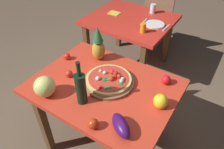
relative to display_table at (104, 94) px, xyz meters
name	(u,v)px	position (x,y,z in m)	size (l,w,h in m)	color
ground_plane	(105,138)	(0.00, 0.00, -0.63)	(10.00, 10.00, 0.00)	brown
display_table	(104,94)	(0.00, 0.00, 0.00)	(1.12, 0.85, 0.72)	brown
background_table	(130,26)	(-0.41, 1.17, 0.00)	(1.00, 0.89, 0.72)	brown
dining_chair	(159,19)	(-0.29, 1.84, -0.15)	(0.44, 0.44, 0.85)	brown
pizza_board	(109,82)	(0.02, 0.04, 0.11)	(0.40, 0.40, 0.03)	brown
pizza	(109,79)	(0.02, 0.05, 0.14)	(0.36, 0.36, 0.06)	#DEB860
wine_bottle	(81,88)	(-0.03, -0.22, 0.23)	(0.08, 0.08, 0.35)	black
pineapple_left	(98,45)	(-0.24, 0.27, 0.24)	(0.12, 0.12, 0.33)	#BC8B2B
melon	(45,87)	(-0.30, -0.32, 0.17)	(0.16, 0.16, 0.16)	#D9DC6F
bell_pepper	(160,101)	(0.46, 0.03, 0.15)	(0.10, 0.10, 0.11)	yellow
eggplant	(121,126)	(0.33, -0.29, 0.14)	(0.20, 0.09, 0.09)	#3B0F51
tomato_near_board	(67,56)	(-0.48, 0.11, 0.13)	(0.06, 0.06, 0.06)	red
tomato_by_bottle	(69,74)	(-0.30, -0.07, 0.13)	(0.06, 0.06, 0.06)	red
tomato_beside_pepper	(166,80)	(0.40, 0.28, 0.13)	(0.07, 0.07, 0.07)	red
tomato_at_corner	(93,124)	(0.17, -0.37, 0.13)	(0.07, 0.07, 0.07)	red
drinking_glass_juice	(143,28)	(-0.13, 0.94, 0.15)	(0.06, 0.06, 0.10)	orange
drinking_glass_water	(153,9)	(-0.25, 1.46, 0.15)	(0.07, 0.07, 0.11)	silver
dinner_plate	(155,24)	(-0.09, 1.17, 0.10)	(0.22, 0.22, 0.02)	white
fork_utensil	(144,22)	(-0.23, 1.17, 0.10)	(0.02, 0.18, 0.01)	silver
knife_utensil	(166,28)	(0.05, 1.17, 0.10)	(0.02, 0.18, 0.01)	silver
napkin_folded	(114,13)	(-0.65, 1.18, 0.10)	(0.14, 0.12, 0.01)	yellow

